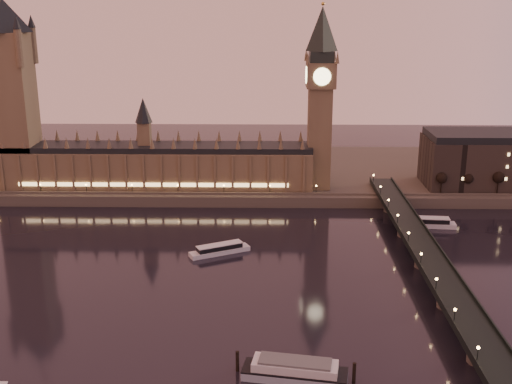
% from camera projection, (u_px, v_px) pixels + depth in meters
% --- Properties ---
extents(ground, '(700.00, 700.00, 0.00)m').
position_uv_depth(ground, '(207.00, 284.00, 260.89)').
color(ground, black).
rests_on(ground, ground).
extents(far_embankment, '(560.00, 130.00, 6.00)m').
position_uv_depth(far_embankment, '(276.00, 173.00, 417.56)').
color(far_embankment, '#423D35').
rests_on(far_embankment, ground).
extents(palace_of_westminster, '(180.00, 26.62, 52.00)m').
position_uv_depth(palace_of_westminster, '(156.00, 161.00, 371.17)').
color(palace_of_westminster, brown).
rests_on(palace_of_westminster, ground).
extents(victoria_tower, '(31.68, 31.68, 118.00)m').
position_uv_depth(victoria_tower, '(11.00, 84.00, 359.80)').
color(victoria_tower, brown).
rests_on(victoria_tower, ground).
extents(big_ben, '(17.68, 17.68, 104.00)m').
position_uv_depth(big_ben, '(321.00, 88.00, 357.50)').
color(big_ben, brown).
rests_on(big_ben, ground).
extents(westminster_bridge, '(13.20, 260.00, 15.30)m').
position_uv_depth(westminster_bridge, '(434.00, 273.00, 257.83)').
color(westminster_bridge, black).
rests_on(westminster_bridge, ground).
extents(bare_tree_0, '(6.16, 6.16, 12.53)m').
position_uv_depth(bare_tree_0, '(445.00, 178.00, 358.86)').
color(bare_tree_0, black).
rests_on(bare_tree_0, ground).
extents(bare_tree_1, '(6.16, 6.16, 12.53)m').
position_uv_depth(bare_tree_1, '(470.00, 178.00, 358.63)').
color(bare_tree_1, black).
rests_on(bare_tree_1, ground).
extents(bare_tree_2, '(6.16, 6.16, 12.53)m').
position_uv_depth(bare_tree_2, '(496.00, 178.00, 358.40)').
color(bare_tree_2, black).
rests_on(bare_tree_2, ground).
extents(cruise_boat_a, '(27.91, 18.06, 4.50)m').
position_uv_depth(cruise_boat_a, '(220.00, 249.00, 291.86)').
color(cruise_boat_a, silver).
rests_on(cruise_boat_a, ground).
extents(cruise_boat_b, '(27.42, 8.83, 4.98)m').
position_uv_depth(cruise_boat_b, '(429.00, 223.00, 326.27)').
color(cruise_boat_b, silver).
rests_on(cruise_boat_b, ground).
extents(moored_barge, '(36.50, 14.21, 6.78)m').
position_uv_depth(moored_barge, '(295.00, 370.00, 194.92)').
color(moored_barge, '#9CB0C7').
rests_on(moored_barge, ground).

